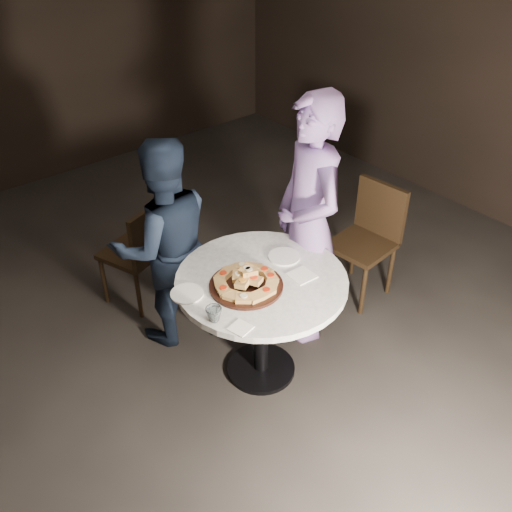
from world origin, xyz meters
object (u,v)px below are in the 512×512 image
at_px(water_glass, 214,314).
at_px(chair_right, 369,233).
at_px(table, 261,297).
at_px(serving_board, 246,286).
at_px(diner_navy, 165,245).
at_px(focaccia_pile, 246,280).
at_px(chair_far, 141,248).
at_px(diner_teal, 308,223).

bearing_deg(water_glass, chair_right, 9.90).
bearing_deg(water_glass, table, 15.41).
height_order(table, serving_board, serving_board).
height_order(table, diner_navy, diner_navy).
relative_size(chair_right, diner_navy, 0.60).
bearing_deg(diner_navy, water_glass, 91.11).
relative_size(focaccia_pile, chair_far, 0.46).
relative_size(serving_board, water_glass, 4.83).
distance_m(water_glass, diner_navy, 0.84).
bearing_deg(serving_board, chair_right, 7.40).
bearing_deg(diner_teal, water_glass, -55.68).
bearing_deg(chair_right, diner_teal, -94.70).
bearing_deg(chair_right, table, -87.61).
xyz_separation_m(chair_far, diner_teal, (0.72, -0.94, 0.38)).
xyz_separation_m(serving_board, diner_teal, (0.64, 0.16, 0.09)).
xyz_separation_m(table, focaccia_pile, (-0.12, -0.01, 0.19)).
bearing_deg(focaccia_pile, chair_right, 7.36).
bearing_deg(diner_navy, chair_right, 174.47).
bearing_deg(chair_far, focaccia_pile, 74.76).
distance_m(serving_board, chair_right, 1.34).
bearing_deg(table, diner_teal, 16.50).
height_order(serving_board, diner_navy, diner_navy).
xyz_separation_m(chair_right, diner_navy, (-1.40, 0.53, 0.23)).
bearing_deg(focaccia_pile, table, 2.45).
height_order(chair_far, chair_right, chair_right).
bearing_deg(serving_board, diner_navy, 98.54).
distance_m(focaccia_pile, diner_teal, 0.66).
bearing_deg(table, focaccia_pile, -177.55).
height_order(diner_navy, diner_teal, diner_teal).
bearing_deg(chair_far, table, 80.80).
height_order(chair_right, diner_teal, diner_teal).
distance_m(chair_right, diner_teal, 0.75).
relative_size(table, diner_navy, 0.82).
xyz_separation_m(chair_far, diner_navy, (-0.03, -0.40, 0.25)).
bearing_deg(focaccia_pile, chair_far, 94.11).
bearing_deg(water_glass, serving_board, 19.91).
bearing_deg(focaccia_pile, diner_teal, 14.01).
bearing_deg(diner_teal, chair_right, 109.06).
height_order(table, chair_far, chair_far).
bearing_deg(diner_navy, chair_far, -78.86).
bearing_deg(water_glass, focaccia_pile, 19.97).
distance_m(serving_board, focaccia_pile, 0.04).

